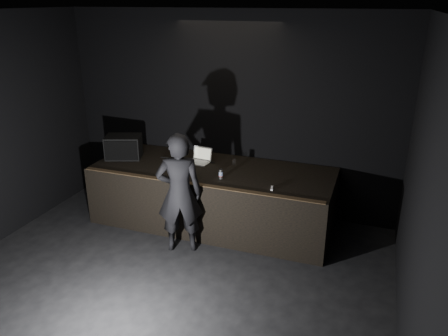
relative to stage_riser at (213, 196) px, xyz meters
name	(u,v)px	position (x,y,z in m)	size (l,w,h in m)	color
ground	(131,324)	(0.00, -2.73, -0.50)	(7.00, 7.00, 0.00)	black
room_walls	(116,167)	(0.00, -2.73, 1.52)	(6.10, 7.10, 3.52)	black
stage_riser	(213,196)	(0.00, 0.00, 0.00)	(4.00, 1.50, 1.00)	black
riser_lip	(196,184)	(0.00, -0.71, 0.51)	(3.92, 0.10, 0.01)	brown
stage_monitor	(124,147)	(-1.67, -0.04, 0.70)	(0.71, 0.61, 0.40)	black
cable	(187,160)	(-0.55, 0.20, 0.51)	(0.02, 0.02, 1.00)	black
laptop	(200,158)	(-0.31, 0.22, 0.56)	(0.38, 0.35, 0.24)	silver
beer_can	(221,174)	(0.28, -0.37, 0.58)	(0.06, 0.06, 0.15)	silver
plastic_cup	(234,162)	(0.27, 0.32, 0.54)	(0.07, 0.07, 0.09)	white
wii_remote	(272,188)	(1.14, -0.49, 0.51)	(0.03, 0.14, 0.03)	white
person	(179,193)	(-0.15, -0.97, 0.44)	(0.68, 0.45, 1.87)	black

